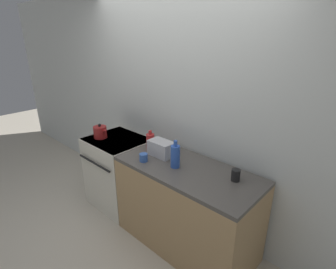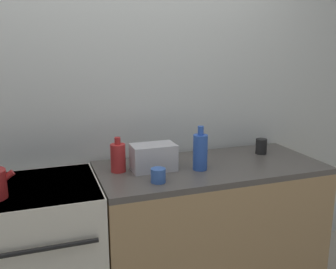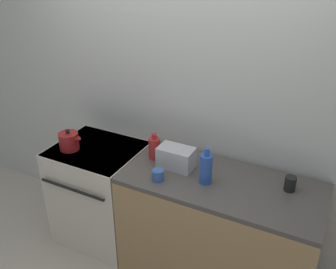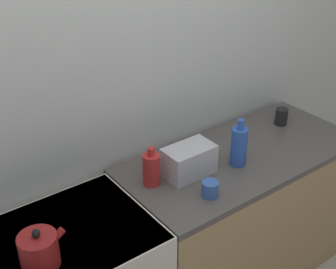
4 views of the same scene
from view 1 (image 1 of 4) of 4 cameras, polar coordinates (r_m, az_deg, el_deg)
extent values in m
plane|color=beige|center=(3.13, -8.10, -20.73)|extent=(12.00, 12.00, 0.00)
cube|color=silver|center=(2.93, 1.42, 5.70)|extent=(8.00, 0.05, 2.60)
cube|color=silver|center=(3.40, -10.55, -7.95)|extent=(0.71, 0.62, 0.89)
cube|color=black|center=(3.21, -11.07, -1.15)|extent=(0.69, 0.61, 0.02)
cylinder|color=black|center=(3.27, -14.57, -0.98)|extent=(0.20, 0.20, 0.01)
cylinder|color=black|center=(3.02, -11.25, -2.56)|extent=(0.20, 0.20, 0.01)
cylinder|color=black|center=(3.40, -10.92, 0.23)|extent=(0.20, 0.20, 0.01)
cylinder|color=black|center=(3.16, -7.47, -1.19)|extent=(0.20, 0.20, 0.01)
cylinder|color=black|center=(3.13, -15.77, -6.00)|extent=(0.60, 0.02, 0.02)
cube|color=tan|center=(2.76, 3.94, -15.80)|extent=(1.42, 0.66, 0.86)
cube|color=#514C47|center=(2.51, 4.20, -7.66)|extent=(1.42, 0.66, 0.04)
cylinder|color=maroon|center=(3.27, -14.55, 0.52)|extent=(0.16, 0.16, 0.14)
sphere|color=black|center=(3.24, -14.70, 1.98)|extent=(0.03, 0.03, 0.03)
cylinder|color=maroon|center=(3.20, -13.86, 0.67)|extent=(0.09, 0.03, 0.08)
cube|color=#BCBCC1|center=(2.71, -1.49, -3.05)|extent=(0.27, 0.16, 0.16)
cube|color=black|center=(2.71, -2.21, -1.31)|extent=(0.03, 0.11, 0.01)
cube|color=black|center=(2.65, -0.79, -1.84)|extent=(0.03, 0.11, 0.01)
cylinder|color=#B72828|center=(2.87, -3.85, -1.53)|extent=(0.09, 0.09, 0.17)
cylinder|color=#B72828|center=(2.83, -3.91, 0.44)|extent=(0.04, 0.04, 0.04)
cylinder|color=#2D56B7|center=(2.47, 1.60, -4.83)|extent=(0.09, 0.09, 0.22)
cylinder|color=#2D56B7|center=(2.41, 1.63, -1.94)|extent=(0.04, 0.04, 0.05)
cylinder|color=#3860B2|center=(2.62, -5.34, -5.00)|extent=(0.08, 0.08, 0.08)
cylinder|color=black|center=(2.35, 14.51, -8.54)|extent=(0.08, 0.08, 0.11)
camera|label=2|loc=(2.43, -53.32, 1.80)|focal=40.00mm
camera|label=3|loc=(0.86, -85.14, 24.23)|focal=40.00mm
camera|label=4|loc=(3.06, -46.65, 18.69)|focal=50.00mm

